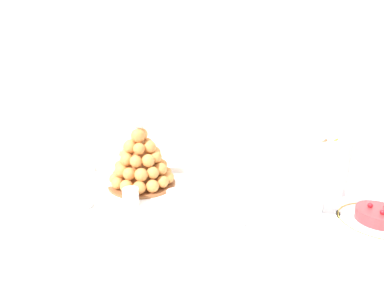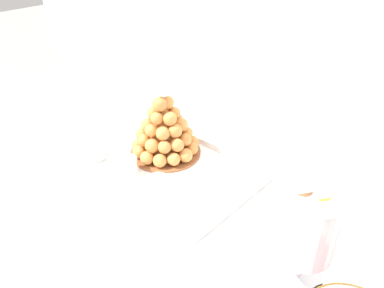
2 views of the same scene
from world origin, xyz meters
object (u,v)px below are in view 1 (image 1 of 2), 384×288
Objects in this scene: dessert_cup_mid_right at (218,202)px; wine_glass at (122,148)px; dessert_cup_mid_left at (131,198)px; creme_brulee_ramekin at (110,180)px; dessert_cup_left at (82,198)px; croquembouche at (141,161)px; serving_tray at (157,193)px; fruit_tart_plate at (378,218)px; dessert_cup_centre at (175,200)px; macaron_goblet at (325,166)px.

dessert_cup_mid_right is 0.43m from wine_glass.
dessert_cup_mid_left reaches higher than creme_brulee_ramekin.
wine_glass is at bearing 75.81° from dessert_cup_left.
croquembouche is 0.12m from wine_glass.
wine_glass is (0.03, 0.08, 0.09)m from creme_brulee_ramekin.
croquembouche is 2.56× the size of creme_brulee_ramekin.
dessert_cup_mid_right is at bearing -3.21° from dessert_cup_mid_left.
fruit_tart_plate is at bearing -11.70° from serving_tray.
fruit_tart_plate is (0.64, -0.13, 0.01)m from serving_tray.
dessert_cup_centre is at bearing -47.50° from wine_glass.
dessert_cup_mid_right reaches higher than serving_tray.
dessert_cup_mid_right is (0.26, -0.01, 0.00)m from dessert_cup_mid_left.
wine_glass reaches higher than dessert_cup_mid_left.
creme_brulee_ramekin is (0.03, 0.17, -0.01)m from dessert_cup_left.
macaron_goblet is at bearing -19.57° from wine_glass.
dessert_cup_mid_right is 0.27× the size of fruit_tart_plate.
wine_glass is (-0.22, 0.24, 0.08)m from dessert_cup_centre.
wine_glass is at bearing 161.22° from fruit_tart_plate.
fruit_tart_plate is 0.84m from wine_glass.
dessert_cup_centre is (0.28, 0.01, 0.00)m from dessert_cup_left.
dessert_cup_mid_left is 0.70m from fruit_tart_plate.
croquembouche reaches higher than dessert_cup_mid_right.
macaron_goblet is (0.67, -0.15, 0.13)m from creme_brulee_ramekin.
fruit_tart_plate is (0.15, -0.04, -0.13)m from macaron_goblet.
creme_brulee_ramekin is at bearing 125.43° from dessert_cup_mid_left.
serving_tray is 0.12m from croquembouche.
croquembouche is at bearing 48.47° from dessert_cup_left.
dessert_cup_mid_right is at bearing -28.59° from serving_tray.
macaron_goblet is (0.70, 0.02, 0.11)m from dessert_cup_left.
croquembouche is 0.23m from dessert_cup_left.
dessert_cup_mid_right is 0.41m from creme_brulee_ramekin.
dessert_cup_mid_left is at bearing -70.14° from wine_glass.
wine_glass reaches higher than creme_brulee_ramekin.
croquembouche is at bearing 147.57° from dessert_cup_mid_right.
dessert_cup_centre is at bearing -178.83° from macaron_goblet.
serving_tray is 0.13m from dessert_cup_centre.
creme_brulee_ramekin is at bearing 78.23° from dessert_cup_left.
serving_tray is 5.85× the size of creme_brulee_ramekin.
dessert_cup_left is 0.28m from dessert_cup_centre.
croquembouche is at bearing 129.99° from dessert_cup_centre.
dessert_cup_left is (-0.21, -0.11, 0.03)m from serving_tray.
dessert_cup_left is 1.06× the size of dessert_cup_mid_right.
creme_brulee_ramekin is 0.40× the size of macaron_goblet.
dessert_cup_centre is at bearing -33.49° from creme_brulee_ramekin.
fruit_tart_plate is at bearing -18.78° from wine_glass.
wine_glass is at bearing 136.96° from serving_tray.
creme_brulee_ramekin is 0.83m from fruit_tart_plate.
dessert_cup_mid_left is at bearing -54.57° from creme_brulee_ramekin.
dessert_cup_mid_right is 0.37× the size of wine_glass.
fruit_tart_plate is (0.81, -0.19, -0.01)m from creme_brulee_ramekin.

